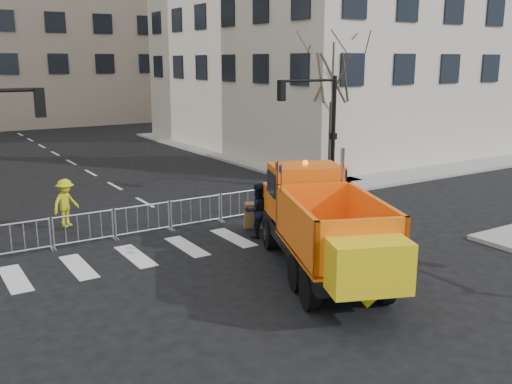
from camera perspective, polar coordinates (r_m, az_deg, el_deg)
ground at (r=15.43m, az=5.88°, el=-10.21°), size 120.00×120.00×0.00m
sidewalk_back at (r=22.31m, az=-7.74°, el=-2.70°), size 64.00×5.00×0.15m
traffic_light_right at (r=27.14m, az=7.75°, el=5.76°), size 0.18×0.18×5.40m
crowd_barriers at (r=21.10m, az=-8.60°, el=-2.30°), size 12.60×0.60×1.10m
street_tree at (r=28.24m, az=7.59°, el=8.18°), size 3.00×3.00×7.50m
plow_truck at (r=16.31m, az=6.67°, el=-3.14°), size 5.58×9.24×3.49m
cop_a at (r=20.24m, az=5.85°, el=-1.85°), size 0.79×0.72×1.81m
cop_b at (r=19.84m, az=0.12°, el=-1.87°), size 1.05×0.88×1.94m
cop_c at (r=20.32m, az=1.97°, el=-1.47°), size 1.14×1.18×1.98m
worker at (r=21.82m, az=-18.49°, el=-1.03°), size 1.31×1.13×1.76m
newspaper_box at (r=26.71m, az=8.44°, el=1.27°), size 0.58×0.55×1.10m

